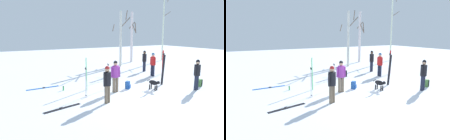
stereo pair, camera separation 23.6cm
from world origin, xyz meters
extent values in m
plane|color=white|center=(0.00, 0.00, 0.00)|extent=(60.00, 60.00, 0.00)
cylinder|color=#72604C|center=(-2.00, -0.28, 0.41)|extent=(0.16, 0.16, 0.82)
cylinder|color=#72604C|center=(-1.83, -0.20, 0.41)|extent=(0.16, 0.16, 0.82)
cylinder|color=black|center=(-1.92, -0.24, 1.13)|extent=(0.34, 0.34, 0.62)
sphere|color=tan|center=(-1.92, -0.24, 1.55)|extent=(0.22, 0.22, 0.22)
sphere|color=#B22626|center=(-1.92, -0.24, 1.61)|extent=(0.21, 0.21, 0.21)
cylinder|color=black|center=(-2.10, -0.33, 1.11)|extent=(0.10, 0.10, 0.56)
cylinder|color=black|center=(-1.73, -0.15, 1.11)|extent=(0.10, 0.10, 0.56)
cylinder|color=#1E2338|center=(3.73, 3.30, 0.41)|extent=(0.16, 0.16, 0.82)
cylinder|color=#1E2338|center=(3.75, 3.12, 0.41)|extent=(0.16, 0.16, 0.82)
cylinder|color=red|center=(3.74, 3.21, 1.13)|extent=(0.34, 0.34, 0.62)
sphere|color=beige|center=(3.74, 3.21, 1.55)|extent=(0.22, 0.22, 0.22)
sphere|color=#265999|center=(3.74, 3.21, 1.61)|extent=(0.21, 0.21, 0.21)
cylinder|color=red|center=(3.72, 3.42, 1.11)|extent=(0.10, 0.10, 0.56)
cylinder|color=red|center=(3.75, 3.00, 1.11)|extent=(0.10, 0.10, 0.56)
cylinder|color=#1E2338|center=(3.35, -0.84, 0.41)|extent=(0.16, 0.16, 0.82)
cylinder|color=#1E2338|center=(3.52, -0.79, 0.41)|extent=(0.16, 0.16, 0.82)
cylinder|color=black|center=(3.44, -0.81, 1.13)|extent=(0.34, 0.34, 0.62)
sphere|color=tan|center=(3.44, -0.81, 1.55)|extent=(0.22, 0.22, 0.22)
sphere|color=black|center=(3.44, -0.81, 1.61)|extent=(0.21, 0.21, 0.21)
cylinder|color=black|center=(3.23, -0.86, 1.11)|extent=(0.10, 0.10, 0.56)
cylinder|color=black|center=(3.64, -0.76, 1.11)|extent=(0.10, 0.10, 0.56)
cylinder|color=#72604C|center=(-0.62, 1.04, 0.41)|extent=(0.16, 0.16, 0.82)
cylinder|color=#72604C|center=(-0.80, 1.07, 0.41)|extent=(0.16, 0.16, 0.82)
cylinder|color=purple|center=(-0.71, 1.06, 1.13)|extent=(0.34, 0.34, 0.62)
sphere|color=tan|center=(-0.71, 1.06, 1.55)|extent=(0.22, 0.22, 0.22)
sphere|color=black|center=(-0.71, 1.06, 1.61)|extent=(0.21, 0.21, 0.21)
cylinder|color=purple|center=(-0.50, 1.03, 1.11)|extent=(0.10, 0.10, 0.56)
cylinder|color=purple|center=(-0.92, 1.09, 1.11)|extent=(0.10, 0.10, 0.56)
cylinder|color=#1E2338|center=(4.27, 4.91, 0.41)|extent=(0.16, 0.16, 0.82)
cylinder|color=#1E2338|center=(4.44, 4.99, 0.41)|extent=(0.16, 0.16, 0.82)
cylinder|color=black|center=(4.35, 4.95, 1.13)|extent=(0.34, 0.34, 0.62)
sphere|color=brown|center=(4.35, 4.95, 1.55)|extent=(0.22, 0.22, 0.22)
sphere|color=black|center=(4.35, 4.95, 1.61)|extent=(0.21, 0.21, 0.21)
cylinder|color=black|center=(4.16, 4.86, 1.11)|extent=(0.10, 0.10, 0.56)
cylinder|color=black|center=(4.55, 5.03, 1.11)|extent=(0.10, 0.10, 0.56)
ellipsoid|color=black|center=(1.36, 0.39, 0.41)|extent=(0.33, 0.63, 0.26)
sphere|color=black|center=(1.42, 0.06, 0.48)|extent=(0.18, 0.18, 0.18)
ellipsoid|color=black|center=(1.43, 0.00, 0.46)|extent=(0.08, 0.11, 0.06)
cylinder|color=black|center=(1.29, 0.73, 0.49)|extent=(0.07, 0.20, 0.17)
cylinder|color=black|center=(1.47, 0.21, 0.14)|extent=(0.07, 0.07, 0.28)
cylinder|color=black|center=(1.32, 0.18, 0.14)|extent=(0.07, 0.07, 0.28)
cylinder|color=black|center=(1.40, 0.60, 0.14)|extent=(0.07, 0.07, 0.28)
cylinder|color=black|center=(1.25, 0.57, 0.14)|extent=(0.07, 0.07, 0.28)
cube|color=black|center=(2.65, 0.97, 0.92)|extent=(0.15, 0.11, 1.84)
cube|color=black|center=(2.65, 0.97, 1.88)|extent=(0.06, 0.05, 0.10)
cube|color=black|center=(2.60, 1.00, 0.92)|extent=(0.15, 0.11, 1.84)
cube|color=black|center=(2.60, 1.00, 1.88)|extent=(0.06, 0.05, 0.10)
cube|color=green|center=(-1.92, 2.17, 0.86)|extent=(0.08, 0.10, 1.73)
cube|color=green|center=(-1.92, 2.17, 1.77)|extent=(0.05, 0.06, 0.10)
cube|color=green|center=(-1.89, 2.21, 0.86)|extent=(0.08, 0.10, 1.73)
cube|color=green|center=(-1.89, 2.21, 1.77)|extent=(0.05, 0.06, 0.10)
cube|color=red|center=(5.07, 3.60, 0.86)|extent=(0.09, 0.02, 1.71)
cube|color=red|center=(5.07, 3.60, 1.75)|extent=(0.06, 0.02, 0.10)
cube|color=red|center=(5.13, 3.60, 0.86)|extent=(0.09, 0.02, 1.71)
cube|color=red|center=(5.13, 3.60, 1.75)|extent=(0.06, 0.02, 0.10)
cube|color=black|center=(-3.90, 0.14, 0.01)|extent=(1.69, 0.45, 0.02)
cube|color=#333338|center=(-3.95, 0.13, 0.03)|extent=(0.13, 0.09, 0.03)
cube|color=black|center=(-3.88, 0.04, 0.01)|extent=(1.69, 0.45, 0.02)
cube|color=#333338|center=(-3.93, 0.03, 0.03)|extent=(0.13, 0.09, 0.03)
cube|color=blue|center=(-3.95, 3.75, 0.01)|extent=(1.84, 0.17, 0.02)
cube|color=#333338|center=(-3.90, 3.75, 0.03)|extent=(0.12, 0.07, 0.03)
cube|color=blue|center=(-3.95, 3.85, 0.01)|extent=(1.84, 0.17, 0.02)
cube|color=#333338|center=(-3.90, 3.85, 0.03)|extent=(0.12, 0.07, 0.03)
cylinder|color=#B2B2BC|center=(-0.69, 1.97, 0.67)|extent=(0.02, 0.10, 1.34)
cylinder|color=black|center=(-0.69, 1.97, 1.39)|extent=(0.04, 0.04, 0.10)
cylinder|color=black|center=(-0.69, 1.97, 0.07)|extent=(0.07, 0.07, 0.01)
cylinder|color=#B2B2BC|center=(-0.69, 1.84, 0.67)|extent=(0.02, 0.10, 1.34)
cylinder|color=black|center=(-0.69, 1.84, 1.39)|extent=(0.04, 0.04, 0.10)
cylinder|color=black|center=(-0.69, 1.84, 0.07)|extent=(0.07, 0.07, 0.01)
cylinder|color=#B2B2BC|center=(-2.41, 1.10, 0.69)|extent=(0.02, 0.10, 1.39)
cylinder|color=black|center=(-2.41, 1.10, 1.44)|extent=(0.04, 0.04, 0.10)
cylinder|color=black|center=(-2.41, 1.10, 0.07)|extent=(0.07, 0.07, 0.01)
cylinder|color=#B2B2BC|center=(-2.41, 1.00, 0.69)|extent=(0.02, 0.10, 1.39)
cylinder|color=black|center=(-2.41, 1.00, 1.44)|extent=(0.04, 0.04, 0.10)
cylinder|color=black|center=(-2.41, 1.00, 0.07)|extent=(0.07, 0.07, 0.01)
cube|color=#1E4C99|center=(0.22, 1.26, 0.22)|extent=(0.33, 0.31, 0.44)
cube|color=#1E4C99|center=(0.29, 1.15, 0.15)|extent=(0.19, 0.16, 0.20)
cube|color=black|center=(0.09, 1.31, 0.22)|extent=(0.04, 0.04, 0.37)
cube|color=black|center=(0.21, 1.39, 0.22)|extent=(0.04, 0.04, 0.37)
cube|color=black|center=(1.48, 4.33, 0.22)|extent=(0.31, 0.27, 0.44)
cube|color=black|center=(1.52, 4.45, 0.15)|extent=(0.20, 0.12, 0.20)
cube|color=black|center=(1.51, 4.20, 0.22)|extent=(0.04, 0.03, 0.37)
cube|color=black|center=(1.37, 4.24, 0.22)|extent=(0.04, 0.03, 0.37)
cube|color=#4C7F3F|center=(4.27, -0.44, 0.22)|extent=(0.32, 0.29, 0.44)
cube|color=#4C7F3F|center=(4.22, -0.32, 0.15)|extent=(0.20, 0.14, 0.20)
cube|color=black|center=(4.39, -0.51, 0.22)|extent=(0.04, 0.04, 0.37)
cube|color=black|center=(4.26, -0.57, 0.22)|extent=(0.04, 0.04, 0.37)
cylinder|color=green|center=(-3.06, 2.76, 0.12)|extent=(0.07, 0.07, 0.23)
cylinder|color=black|center=(-3.06, 2.76, 0.24)|extent=(0.05, 0.05, 0.02)
cylinder|color=silver|center=(4.06, 8.14, 2.53)|extent=(0.22, 0.22, 5.07)
cylinder|color=brown|center=(3.53, 8.53, 3.59)|extent=(0.86, 1.15, 0.67)
cylinder|color=brown|center=(4.66, 8.21, 4.11)|extent=(0.23, 1.24, 0.86)
cylinder|color=brown|center=(4.53, 7.90, 4.68)|extent=(0.57, 1.00, 0.80)
cylinder|color=silver|center=(6.60, 9.97, 2.64)|extent=(0.25, 0.25, 5.28)
cylinder|color=brown|center=(6.69, 9.72, 3.61)|extent=(0.61, 0.29, 0.79)
cylinder|color=brown|center=(6.89, 9.71, 3.60)|extent=(0.64, 0.69, 1.05)
cylinder|color=brown|center=(6.78, 10.21, 3.90)|extent=(0.57, 0.46, 0.72)
cylinder|color=silver|center=(10.45, 9.36, 3.98)|extent=(0.17, 0.17, 7.96)
cylinder|color=brown|center=(10.96, 9.39, 5.16)|extent=(0.12, 1.05, 0.51)
camera|label=1|loc=(-6.19, -8.13, 3.20)|focal=32.92mm
camera|label=2|loc=(-5.99, -8.24, 3.20)|focal=32.92mm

